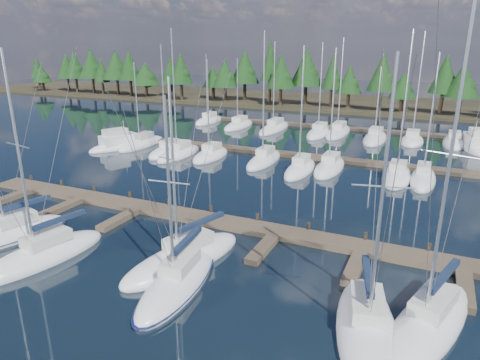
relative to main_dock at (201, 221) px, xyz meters
The scene contains 14 objects.
ground 12.65m from the main_dock, 90.00° to the left, with size 260.00×260.00×0.00m, color black.
far_shore 72.64m from the main_dock, 90.00° to the left, with size 220.00×30.00×0.60m, color #312A1B.
main_dock is the anchor object (origin of this frame).
back_docks 32.23m from the main_dock, 90.00° to the left, with size 50.00×21.80×0.40m.
front_sailboat_1 13.42m from the main_dock, 145.22° to the right, with size 5.07×8.80×12.83m.
front_sailboat_2 11.14m from the main_dock, 125.03° to the right, with size 4.40×9.16×13.79m.
front_sailboat_3 6.01m from the main_dock, 70.59° to the right, with size 5.59×9.76×12.29m.
front_sailboat_4 8.86m from the main_dock, 68.83° to the right, with size 3.72×9.10×11.61m.
front_sailboat_5 15.77m from the main_dock, 30.53° to the right, with size 4.77×9.46×13.72m.
front_sailboat_6 17.48m from the main_dock, 21.77° to the right, with size 5.38×9.81×16.03m.
back_sailboat_rows 27.80m from the main_dock, 90.48° to the left, with size 46.90×31.65×15.61m.
motor_yacht_left 28.18m from the main_dock, 142.07° to the left, with size 5.68×8.99×4.26m.
motor_yacht_right 41.50m from the main_dock, 60.36° to the left, with size 4.38×9.35×4.49m.
tree_line 63.31m from the main_dock, 91.39° to the left, with size 186.34×11.87×13.48m.
Camera 1 is at (15.27, -8.81, 13.19)m, focal length 32.00 mm.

